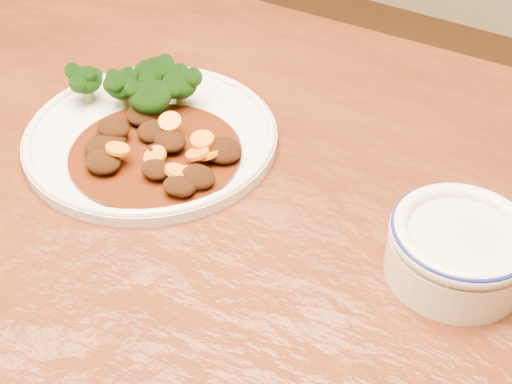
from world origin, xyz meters
The scene contains 5 objects.
dining_table centered at (0.00, 0.00, 0.67)m, with size 1.53×0.95×0.75m.
dinner_plate centered at (-0.06, 0.08, 0.76)m, with size 0.28×0.28×0.02m.
broccoli_florets centered at (-0.10, 0.12, 0.79)m, with size 0.14×0.10×0.05m.
mince_stew centered at (-0.03, 0.05, 0.77)m, with size 0.18×0.18×0.03m.
dip_bowl centered at (0.29, 0.08, 0.78)m, with size 0.13×0.13×0.06m.
Camera 1 is at (0.38, -0.39, 1.22)m, focal length 50.00 mm.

